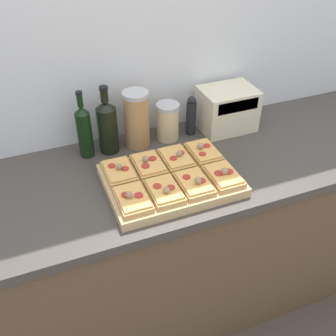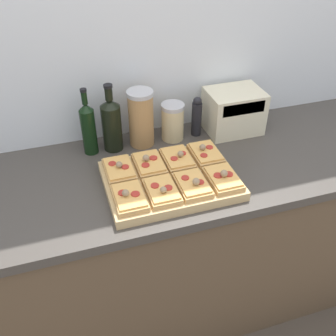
# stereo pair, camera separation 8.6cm
# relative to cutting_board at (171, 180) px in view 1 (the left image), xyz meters

# --- Properties ---
(wall_back) EXTENTS (6.00, 0.06, 2.50)m
(wall_back) POSITION_rel_cutting_board_xyz_m (0.06, 0.46, 0.35)
(wall_back) COLOR silver
(wall_back) RESTS_ON ground_plane
(kitchen_counter) EXTENTS (2.63, 0.67, 0.88)m
(kitchen_counter) POSITION_rel_cutting_board_xyz_m (0.06, 0.10, -0.46)
(kitchen_counter) COLOR brown
(kitchen_counter) RESTS_ON ground_plane
(cutting_board) EXTENTS (0.50, 0.36, 0.04)m
(cutting_board) POSITION_rel_cutting_board_xyz_m (0.00, 0.00, 0.00)
(cutting_board) COLOR tan
(cutting_board) RESTS_ON kitchen_counter
(pizza_slice_back_left) EXTENTS (0.11, 0.16, 0.05)m
(pizza_slice_back_left) POSITION_rel_cutting_board_xyz_m (-0.18, 0.09, 0.03)
(pizza_slice_back_left) COLOR tan
(pizza_slice_back_left) RESTS_ON cutting_board
(pizza_slice_back_midleft) EXTENTS (0.11, 0.16, 0.05)m
(pizza_slice_back_midleft) POSITION_rel_cutting_board_xyz_m (-0.06, 0.09, 0.03)
(pizza_slice_back_midleft) COLOR tan
(pizza_slice_back_midleft) RESTS_ON cutting_board
(pizza_slice_back_midright) EXTENTS (0.11, 0.16, 0.05)m
(pizza_slice_back_midright) POSITION_rel_cutting_board_xyz_m (0.06, 0.09, 0.03)
(pizza_slice_back_midright) COLOR tan
(pizza_slice_back_midright) RESTS_ON cutting_board
(pizza_slice_back_right) EXTENTS (0.11, 0.16, 0.05)m
(pizza_slice_back_right) POSITION_rel_cutting_board_xyz_m (0.18, 0.09, 0.03)
(pizza_slice_back_right) COLOR tan
(pizza_slice_back_right) RESTS_ON cutting_board
(pizza_slice_front_left) EXTENTS (0.11, 0.16, 0.05)m
(pizza_slice_front_left) POSITION_rel_cutting_board_xyz_m (-0.18, -0.09, 0.03)
(pizza_slice_front_left) COLOR tan
(pizza_slice_front_left) RESTS_ON cutting_board
(pizza_slice_front_midleft) EXTENTS (0.11, 0.16, 0.05)m
(pizza_slice_front_midleft) POSITION_rel_cutting_board_xyz_m (-0.06, -0.09, 0.03)
(pizza_slice_front_midleft) COLOR tan
(pizza_slice_front_midleft) RESTS_ON cutting_board
(pizza_slice_front_midright) EXTENTS (0.11, 0.16, 0.06)m
(pizza_slice_front_midright) POSITION_rel_cutting_board_xyz_m (0.06, -0.09, 0.03)
(pizza_slice_front_midright) COLOR tan
(pizza_slice_front_midright) RESTS_ON cutting_board
(pizza_slice_front_right) EXTENTS (0.11, 0.16, 0.06)m
(pizza_slice_front_right) POSITION_rel_cutting_board_xyz_m (0.18, -0.09, 0.03)
(pizza_slice_front_right) COLOR tan
(pizza_slice_front_right) RESTS_ON cutting_board
(olive_oil_bottle) EXTENTS (0.06, 0.06, 0.30)m
(olive_oil_bottle) POSITION_rel_cutting_board_xyz_m (-0.26, 0.32, 0.10)
(olive_oil_bottle) COLOR black
(olive_oil_bottle) RESTS_ON kitchen_counter
(wine_bottle) EXTENTS (0.08, 0.08, 0.30)m
(wine_bottle) POSITION_rel_cutting_board_xyz_m (-0.16, 0.32, 0.10)
(wine_bottle) COLOR black
(wine_bottle) RESTS_ON kitchen_counter
(grain_jar_tall) EXTENTS (0.11, 0.11, 0.25)m
(grain_jar_tall) POSITION_rel_cutting_board_xyz_m (-0.03, 0.32, 0.11)
(grain_jar_tall) COLOR #AD7F4C
(grain_jar_tall) RESTS_ON kitchen_counter
(grain_jar_short) EXTENTS (0.10, 0.10, 0.17)m
(grain_jar_short) POSITION_rel_cutting_board_xyz_m (0.11, 0.32, 0.07)
(grain_jar_short) COLOR beige
(grain_jar_short) RESTS_ON kitchen_counter
(pepper_mill) EXTENTS (0.05, 0.05, 0.19)m
(pepper_mill) POSITION_rel_cutting_board_xyz_m (0.23, 0.32, 0.07)
(pepper_mill) COLOR black
(pepper_mill) RESTS_ON kitchen_counter
(toaster_oven) EXTENTS (0.27, 0.19, 0.20)m
(toaster_oven) POSITION_rel_cutting_board_xyz_m (0.40, 0.30, 0.08)
(toaster_oven) COLOR beige
(toaster_oven) RESTS_ON kitchen_counter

